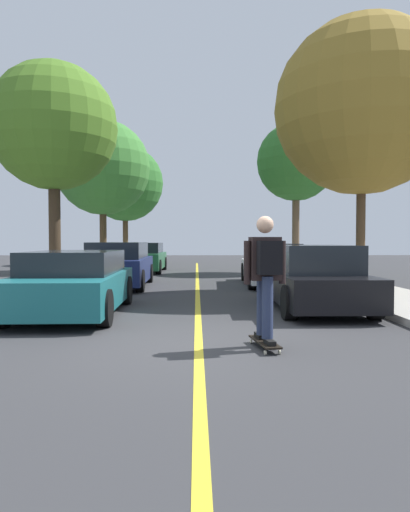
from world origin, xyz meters
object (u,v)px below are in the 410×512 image
(parked_car_left_nearest, at_px, (74,282))
(parked_car_left_near, at_px, (119,265))
(parked_car_left_far, at_px, (144,258))
(fire_hydrant, at_px, (326,272))
(parked_car_right_near, at_px, (272,264))
(skateboarder, at_px, (266,270))
(street_tree_left_far, at_px, (125,183))
(street_tree_left_nearest, at_px, (54,127))
(street_tree_right_near, at_px, (296,162))
(street_tree_left_near, at_px, (103,168))
(skateboard, at_px, (265,342))
(street_tree_right_nearest, at_px, (362,107))
(parked_car_right_nearest, at_px, (313,278))

(parked_car_left_nearest, relative_size, parked_car_left_near, 0.95)
(parked_car_left_far, relative_size, fire_hydrant, 6.47)
(parked_car_right_near, distance_m, skateboarder, 9.24)
(parked_car_right_near, bearing_deg, street_tree_left_far, 116.95)
(parked_car_left_far, distance_m, skateboarder, 15.83)
(parked_car_left_far, distance_m, fire_hydrant, 9.77)
(street_tree_left_nearest, bearing_deg, parked_car_left_near, 6.16)
(parked_car_left_near, height_order, skateboarder, skateboarder)
(street_tree_right_near, bearing_deg, parked_car_left_far, 172.35)
(parked_car_left_far, height_order, street_tree_left_nearest, street_tree_left_nearest)
(street_tree_left_near, xyz_separation_m, street_tree_left_far, (0.00, 6.86, 0.11))
(skateboard, bearing_deg, parked_car_left_nearest, 137.74)
(street_tree_right_nearest, bearing_deg, street_tree_left_near, 133.08)
(parked_car_right_near, distance_m, street_tree_left_far, 15.73)
(parked_car_right_near, bearing_deg, parked_car_left_near, -172.94)
(parked_car_left_nearest, relative_size, street_tree_left_nearest, 0.63)
(parked_car_left_nearest, relative_size, street_tree_left_near, 0.61)
(parked_car_left_near, xyz_separation_m, street_tree_left_nearest, (-1.94, -0.21, 4.23))
(parked_car_left_near, xyz_separation_m, parked_car_left_far, (0.00, 6.98, -0.03))
(street_tree_right_near, bearing_deg, street_tree_left_far, 137.58)
(parked_car_left_nearest, relative_size, parked_car_right_near, 0.93)
(street_tree_right_near, bearing_deg, skateboard, -103.61)
(parked_car_left_far, distance_m, skateboard, 15.80)
(fire_hydrant, distance_m, skateboarder, 8.68)
(parked_car_left_near, relative_size, street_tree_left_near, 0.65)
(skateboard, bearing_deg, street_tree_right_nearest, 60.78)
(parked_car_left_nearest, height_order, parked_car_left_far, parked_car_left_far)
(skateboarder, bearing_deg, street_tree_left_far, 103.19)
(parked_car_left_far, bearing_deg, fire_hydrant, -48.92)
(parked_car_left_nearest, distance_m, parked_car_left_near, 5.41)
(street_tree_left_far, height_order, skateboard, street_tree_left_far)
(parked_car_left_nearest, bearing_deg, parked_car_right_near, 50.75)
(street_tree_right_near, bearing_deg, street_tree_right_nearest, -90.00)
(street_tree_left_nearest, height_order, street_tree_right_near, street_tree_left_nearest)
(parked_car_left_nearest, bearing_deg, street_tree_left_far, 95.68)
(parked_car_right_near, height_order, street_tree_left_near, street_tree_left_near)
(street_tree_right_nearest, bearing_deg, street_tree_left_nearest, 167.44)
(skateboarder, bearing_deg, parked_car_left_near, 111.55)
(parked_car_right_nearest, xyz_separation_m, skateboard, (-1.57, -3.63, -0.56))
(street_tree_left_nearest, distance_m, street_tree_left_near, 7.45)
(parked_car_left_nearest, distance_m, skateboard, 4.55)
(street_tree_left_far, distance_m, skateboarder, 23.52)
(parked_car_left_far, bearing_deg, parked_car_right_nearest, -67.39)
(street_tree_left_nearest, relative_size, street_tree_left_far, 0.94)
(parked_car_left_near, xyz_separation_m, fire_hydrant, (6.42, -0.38, -0.22))
(street_tree_right_nearest, bearing_deg, parked_car_right_near, 124.95)
(parked_car_left_near, bearing_deg, street_tree_left_far, 97.84)
(parked_car_left_nearest, bearing_deg, skateboarder, -42.54)
(parked_car_left_far, height_order, skateboard, parked_car_left_far)
(street_tree_left_nearest, bearing_deg, parked_car_right_nearest, -33.93)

